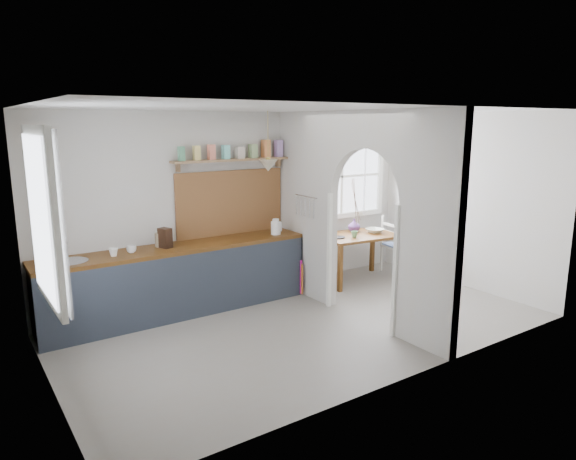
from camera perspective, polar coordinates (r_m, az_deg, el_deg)
floor at (r=6.42m, az=2.32°, el=-10.57°), size 5.80×3.20×0.01m
ceiling at (r=5.94m, az=2.53°, el=13.30°), size 5.80×3.20×0.01m
walls at (r=6.05m, az=2.42°, el=0.89°), size 5.81×3.21×2.60m
partition at (r=6.50m, az=7.09°, el=2.93°), size 0.12×3.20×2.60m
kitchen_window at (r=4.87m, az=-25.74°, el=1.25°), size 0.10×1.16×1.50m
nook_window at (r=8.32m, az=5.99°, el=5.93°), size 1.76×0.10×1.30m
counter at (r=6.84m, az=-12.08°, el=-5.35°), size 3.50×0.60×0.90m
sink at (r=6.35m, az=-23.06°, el=-3.32°), size 0.40×0.40×0.02m
backsplash at (r=7.25m, az=-6.36°, el=3.05°), size 1.65×0.03×0.90m
shelf at (r=7.10m, az=-6.15°, el=8.20°), size 1.75×0.20×0.21m
pendant_lamp at (r=7.00m, az=-2.22°, el=7.18°), size 0.26×0.26×0.16m
utensil_rail at (r=7.09m, az=2.04°, el=3.75°), size 0.02×0.50×0.02m
dining_table at (r=8.13m, az=7.70°, el=-3.07°), size 1.28×0.94×0.74m
chair_left at (r=7.65m, az=2.43°, el=-3.56°), size 0.40×0.40×0.84m
chair_right at (r=8.66m, az=12.20°, el=-1.61°), size 0.49×0.49×0.95m
kettle at (r=7.23m, az=-1.37°, el=0.37°), size 0.22×0.19×0.22m
mug_a at (r=6.40m, az=-18.81°, el=-2.34°), size 0.12×0.12×0.10m
mug_b at (r=6.50m, az=-17.00°, el=-2.04°), size 0.14×0.14×0.09m
knife_block at (r=6.64m, az=-13.50°, el=-0.86°), size 0.16×0.19×0.25m
jar at (r=6.72m, az=-14.12°, el=-1.07°), size 0.13×0.13×0.18m
towel_magenta at (r=7.39m, az=1.45°, el=-5.26°), size 0.02×0.03×0.49m
towel_orange at (r=7.38m, az=1.56°, el=-5.49°), size 0.02×0.03×0.44m
bowl at (r=8.21m, az=9.63°, el=-0.07°), size 0.28×0.28×0.07m
table_cup at (r=7.83m, az=7.39°, el=-0.47°), size 0.11×0.11×0.10m
plate at (r=7.78m, az=5.62°, el=-0.81°), size 0.26×0.26×0.02m
vase at (r=8.24m, az=7.36°, el=0.53°), size 0.23×0.23×0.20m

